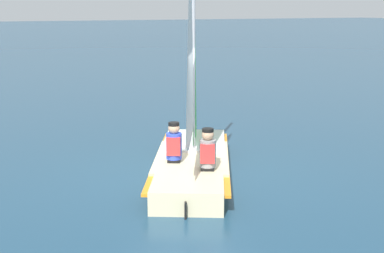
% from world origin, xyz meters
% --- Properties ---
extents(ground_plane, '(260.00, 260.00, 0.00)m').
position_xyz_m(ground_plane, '(0.00, 0.00, 0.00)').
color(ground_plane, navy).
extents(sailboat_main, '(3.38, 4.46, 4.96)m').
position_xyz_m(sailboat_main, '(-0.02, -0.04, 0.70)').
color(sailboat_main, beige).
rests_on(sailboat_main, ground_plane).
extents(sailor_helm, '(0.41, 0.42, 1.16)m').
position_xyz_m(sailor_helm, '(-0.48, -0.19, 0.63)').
color(sailor_helm, black).
rests_on(sailor_helm, ground_plane).
extents(sailor_crew, '(0.41, 0.42, 1.16)m').
position_xyz_m(sailor_crew, '(-0.15, -0.93, 0.63)').
color(sailor_crew, black).
rests_on(sailor_crew, ground_plane).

